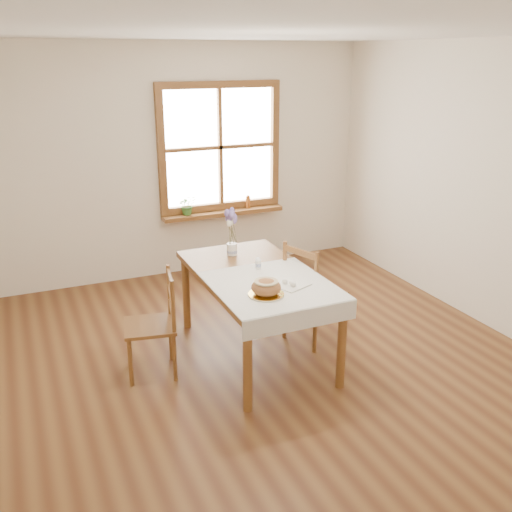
% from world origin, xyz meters
% --- Properties ---
extents(ground, '(5.00, 5.00, 0.00)m').
position_xyz_m(ground, '(0.00, 0.00, 0.00)').
color(ground, brown).
rests_on(ground, ground).
extents(room_walls, '(4.60, 5.10, 2.65)m').
position_xyz_m(room_walls, '(0.00, 0.00, 1.71)').
color(room_walls, white).
rests_on(room_walls, ground).
extents(window, '(1.46, 0.08, 1.46)m').
position_xyz_m(window, '(0.50, 2.47, 1.45)').
color(window, brown).
rests_on(window, ground).
extents(window_sill, '(1.46, 0.20, 0.05)m').
position_xyz_m(window_sill, '(0.50, 2.40, 0.69)').
color(window_sill, brown).
rests_on(window_sill, ground).
extents(dining_table, '(0.90, 1.60, 0.75)m').
position_xyz_m(dining_table, '(0.00, 0.30, 0.66)').
color(dining_table, brown).
rests_on(dining_table, ground).
extents(table_linen, '(0.91, 0.99, 0.01)m').
position_xyz_m(table_linen, '(0.00, -0.00, 0.76)').
color(table_linen, white).
rests_on(table_linen, dining_table).
extents(chair_left, '(0.48, 0.47, 0.86)m').
position_xyz_m(chair_left, '(-0.90, 0.37, 0.43)').
color(chair_left, brown).
rests_on(chair_left, ground).
extents(chair_right, '(0.57, 0.56, 0.93)m').
position_xyz_m(chair_right, '(0.59, 0.35, 0.46)').
color(chair_right, brown).
rests_on(chair_right, ground).
extents(bread_plate, '(0.27, 0.27, 0.01)m').
position_xyz_m(bread_plate, '(-0.13, -0.17, 0.77)').
color(bread_plate, white).
rests_on(bread_plate, table_linen).
extents(bread_loaf, '(0.22, 0.22, 0.12)m').
position_xyz_m(bread_loaf, '(-0.13, -0.17, 0.84)').
color(bread_loaf, '#A26439').
rests_on(bread_loaf, bread_plate).
extents(egg_napkin, '(0.31, 0.29, 0.01)m').
position_xyz_m(egg_napkin, '(0.14, -0.08, 0.77)').
color(egg_napkin, white).
rests_on(egg_napkin, table_linen).
extents(eggs, '(0.24, 0.23, 0.04)m').
position_xyz_m(eggs, '(0.14, -0.08, 0.79)').
color(eggs, white).
rests_on(eggs, egg_napkin).
extents(salt_shaker, '(0.05, 0.05, 0.09)m').
position_xyz_m(salt_shaker, '(0.06, 0.38, 0.81)').
color(salt_shaker, white).
rests_on(salt_shaker, table_linen).
extents(pepper_shaker, '(0.05, 0.05, 0.09)m').
position_xyz_m(pepper_shaker, '(0.05, 0.36, 0.80)').
color(pepper_shaker, white).
rests_on(pepper_shaker, table_linen).
extents(flower_vase, '(0.10, 0.10, 0.10)m').
position_xyz_m(flower_vase, '(-0.02, 0.78, 0.80)').
color(flower_vase, white).
rests_on(flower_vase, dining_table).
extents(lavender_bouquet, '(0.17, 0.17, 0.31)m').
position_xyz_m(lavender_bouquet, '(-0.02, 0.78, 1.01)').
color(lavender_bouquet, '#775FA9').
rests_on(lavender_bouquet, flower_vase).
extents(potted_plant, '(0.20, 0.22, 0.17)m').
position_xyz_m(potted_plant, '(0.06, 2.40, 0.80)').
color(potted_plant, '#376B2B').
rests_on(potted_plant, window_sill).
extents(amber_bottle, '(0.06, 0.06, 0.16)m').
position_xyz_m(amber_bottle, '(0.82, 2.40, 0.79)').
color(amber_bottle, '#B46021').
rests_on(amber_bottle, window_sill).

